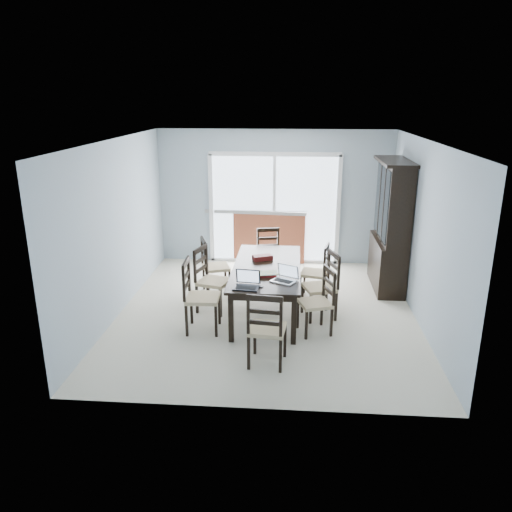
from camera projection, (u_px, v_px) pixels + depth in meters
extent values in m
plane|color=beige|center=(266.00, 312.00, 7.71)|extent=(5.00, 5.00, 0.00)
plane|color=white|center=(268.00, 140.00, 6.91)|extent=(5.00, 5.00, 0.00)
cube|color=#97A9B5|center=(274.00, 198.00, 9.68)|extent=(4.50, 0.02, 2.60)
cube|color=#97A9B5|center=(118.00, 228.00, 7.48)|extent=(0.02, 5.00, 2.60)
cube|color=#97A9B5|center=(424.00, 234.00, 7.15)|extent=(0.02, 5.00, 2.60)
cube|color=gray|center=(276.00, 249.00, 11.05)|extent=(4.50, 2.00, 0.10)
cube|color=#99999E|center=(278.00, 213.00, 11.81)|extent=(4.50, 0.06, 1.10)
cube|color=black|center=(267.00, 268.00, 7.49)|extent=(1.00, 2.20, 0.04)
cube|color=black|center=(267.00, 271.00, 7.51)|extent=(0.88, 2.08, 0.10)
cube|color=black|center=(231.00, 318.00, 6.69)|extent=(0.07, 0.07, 0.69)
cube|color=black|center=(294.00, 320.00, 6.63)|extent=(0.07, 0.07, 0.69)
cube|color=black|center=(246.00, 269.00, 8.59)|extent=(0.07, 0.07, 0.69)
cube|color=black|center=(294.00, 270.00, 8.52)|extent=(0.07, 0.07, 0.69)
cube|color=black|center=(387.00, 263.00, 8.62)|extent=(0.45, 1.30, 0.85)
cube|color=black|center=(394.00, 202.00, 8.29)|extent=(0.38, 1.30, 1.30)
cube|color=black|center=(395.00, 161.00, 8.08)|extent=(0.50, 1.38, 0.05)
cube|color=black|center=(386.00, 208.00, 7.90)|extent=(0.02, 0.36, 1.18)
cube|color=black|center=(382.00, 202.00, 8.30)|extent=(0.02, 0.36, 1.18)
cube|color=black|center=(378.00, 197.00, 8.70)|extent=(0.02, 0.36, 1.18)
cube|color=silver|center=(274.00, 211.00, 9.74)|extent=(2.40, 0.02, 2.10)
cube|color=white|center=(275.00, 154.00, 9.39)|extent=(2.52, 0.05, 0.08)
cube|color=white|center=(274.00, 211.00, 9.73)|extent=(0.06, 0.05, 2.10)
cube|color=white|center=(274.00, 260.00, 10.04)|extent=(2.52, 0.05, 0.05)
cube|color=black|center=(192.00, 309.00, 7.26)|extent=(0.04, 0.04, 0.46)
cube|color=black|center=(187.00, 321.00, 6.87)|extent=(0.04, 0.04, 0.46)
cube|color=black|center=(219.00, 309.00, 7.25)|extent=(0.04, 0.04, 0.46)
cube|color=black|center=(216.00, 321.00, 6.86)|extent=(0.04, 0.04, 0.46)
cube|color=tan|center=(203.00, 298.00, 6.98)|extent=(0.47, 0.47, 0.05)
cube|color=black|center=(208.00, 291.00, 7.96)|extent=(0.05, 0.05, 0.45)
cube|color=black|center=(197.00, 300.00, 7.61)|extent=(0.05, 0.05, 0.45)
cube|color=black|center=(231.00, 294.00, 7.83)|extent=(0.05, 0.05, 0.45)
cube|color=black|center=(221.00, 303.00, 7.48)|extent=(0.05, 0.05, 0.45)
cube|color=tan|center=(214.00, 282.00, 7.64)|extent=(0.54, 0.54, 0.05)
cube|color=black|center=(204.00, 278.00, 8.55)|extent=(0.04, 0.04, 0.43)
cube|color=black|center=(207.00, 285.00, 8.21)|extent=(0.04, 0.04, 0.43)
cube|color=black|center=(225.00, 276.00, 8.64)|extent=(0.04, 0.04, 0.43)
cube|color=black|center=(230.00, 283.00, 8.30)|extent=(0.04, 0.04, 0.43)
cube|color=tan|center=(216.00, 267.00, 8.35)|extent=(0.53, 0.53, 0.05)
cube|color=black|center=(331.00, 323.00, 6.88)|extent=(0.04, 0.04, 0.41)
cube|color=black|center=(322.00, 312.00, 7.21)|extent=(0.04, 0.04, 0.41)
cube|color=black|center=(306.00, 325.00, 6.79)|extent=(0.04, 0.04, 0.41)
cube|color=black|center=(298.00, 315.00, 7.13)|extent=(0.04, 0.04, 0.41)
cube|color=tan|center=(315.00, 303.00, 6.93)|extent=(0.51, 0.51, 0.05)
cube|color=black|center=(336.00, 307.00, 7.35)|extent=(0.05, 0.05, 0.44)
cube|color=black|center=(326.00, 297.00, 7.71)|extent=(0.05, 0.05, 0.44)
cube|color=black|center=(311.00, 309.00, 7.26)|extent=(0.05, 0.05, 0.44)
cube|color=black|center=(302.00, 299.00, 7.63)|extent=(0.05, 0.05, 0.44)
cube|color=tan|center=(319.00, 288.00, 7.41)|extent=(0.55, 0.55, 0.05)
cube|color=black|center=(322.00, 291.00, 7.98)|extent=(0.04, 0.04, 0.41)
cube|color=black|center=(326.00, 284.00, 8.31)|extent=(0.04, 0.04, 0.41)
cube|color=black|center=(300.00, 289.00, 8.08)|extent=(0.04, 0.04, 0.41)
cube|color=black|center=(304.00, 281.00, 8.41)|extent=(0.04, 0.04, 0.41)
cube|color=tan|center=(314.00, 273.00, 8.12)|extent=(0.47, 0.47, 0.05)
cube|color=black|center=(249.00, 353.00, 6.04)|extent=(0.04, 0.04, 0.44)
cube|color=black|center=(281.00, 356.00, 5.96)|extent=(0.04, 0.04, 0.44)
cube|color=black|center=(255.00, 338.00, 6.40)|extent=(0.04, 0.04, 0.44)
cube|color=black|center=(285.00, 341.00, 6.33)|extent=(0.04, 0.04, 0.44)
cube|color=tan|center=(267.00, 329.00, 6.11)|extent=(0.48, 0.48, 0.05)
cube|color=black|center=(278.00, 266.00, 9.14)|extent=(0.04, 0.04, 0.42)
cube|color=black|center=(258.00, 267.00, 9.09)|extent=(0.04, 0.04, 0.42)
cube|color=black|center=(281.00, 273.00, 8.79)|extent=(0.04, 0.04, 0.42)
cube|color=black|center=(261.00, 274.00, 8.75)|extent=(0.04, 0.04, 0.42)
cube|color=tan|center=(270.00, 258.00, 8.87)|extent=(0.48, 0.48, 0.05)
cube|color=black|center=(246.00, 288.00, 6.62)|extent=(0.36, 0.27, 0.02)
cube|color=silver|center=(246.00, 280.00, 6.59)|extent=(0.30, 0.07, 0.18)
cube|color=silver|center=(283.00, 281.00, 6.85)|extent=(0.39, 0.35, 0.02)
cube|color=silver|center=(284.00, 274.00, 6.82)|extent=(0.27, 0.17, 0.17)
cube|color=maroon|center=(268.00, 274.00, 7.10)|extent=(0.26, 0.21, 0.03)
cube|color=gold|center=(268.00, 273.00, 7.09)|extent=(0.31, 0.26, 0.01)
cube|color=black|center=(259.00, 287.00, 6.67)|extent=(0.11, 0.09, 0.01)
cube|color=#531410|center=(262.00, 258.00, 7.76)|extent=(0.33, 0.25, 0.07)
cube|color=maroon|center=(261.00, 227.00, 10.72)|extent=(2.08, 1.88, 0.98)
cube|color=gray|center=(261.00, 203.00, 10.56)|extent=(2.14, 1.94, 0.07)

